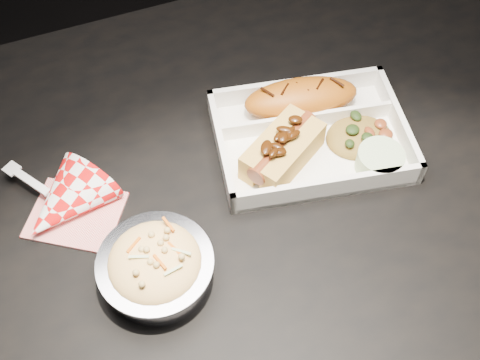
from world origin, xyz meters
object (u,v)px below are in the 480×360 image
at_px(hotdog, 283,149).
at_px(dining_table, 222,240).
at_px(napkin_fork, 64,205).
at_px(foil_coleslaw_cup, 156,267).
at_px(food_tray, 310,139).
at_px(fried_pastry, 301,98).

bearing_deg(hotdog, dining_table, 166.13).
distance_m(hotdog, napkin_fork, 0.28).
bearing_deg(foil_coleslaw_cup, food_tray, 25.32).
bearing_deg(napkin_fork, foil_coleslaw_cup, -1.99).
bearing_deg(foil_coleslaw_cup, fried_pastry, 33.54).
relative_size(foil_coleslaw_cup, napkin_fork, 0.79).
distance_m(foil_coleslaw_cup, napkin_fork, 0.16).
height_order(food_tray, napkin_fork, napkin_fork).
bearing_deg(fried_pastry, napkin_fork, -173.22).
xyz_separation_m(dining_table, foil_coleslaw_cup, (-0.10, -0.07, 0.12)).
bearing_deg(foil_coleslaw_cup, napkin_fork, 121.24).
bearing_deg(napkin_fork, dining_table, 37.93).
xyz_separation_m(dining_table, hotdog, (0.10, 0.03, 0.12)).
xyz_separation_m(fried_pastry, napkin_fork, (-0.34, -0.04, -0.01)).
bearing_deg(food_tray, foil_coleslaw_cup, -143.86).
bearing_deg(napkin_fork, food_tray, 54.37).
xyz_separation_m(fried_pastry, foil_coleslaw_cup, (-0.26, -0.17, 0.00)).
distance_m(dining_table, fried_pastry, 0.22).
relative_size(dining_table, food_tray, 4.30).
distance_m(dining_table, foil_coleslaw_cup, 0.18).
height_order(fried_pastry, napkin_fork, napkin_fork).
relative_size(fried_pastry, napkin_fork, 0.96).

